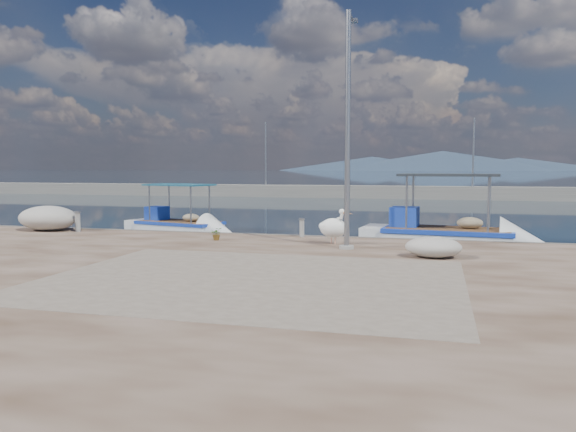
# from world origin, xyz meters

# --- Properties ---
(ground) EXTENTS (1400.00, 1400.00, 0.00)m
(ground) POSITION_xyz_m (0.00, 0.00, 0.00)
(ground) COLOR #162635
(ground) RESTS_ON ground
(quay) EXTENTS (44.00, 22.00, 0.50)m
(quay) POSITION_xyz_m (0.00, -6.00, 0.25)
(quay) COLOR #432E1D
(quay) RESTS_ON ground
(quay_patch) EXTENTS (9.00, 7.00, 0.01)m
(quay_patch) POSITION_xyz_m (1.00, -3.00, 0.50)
(quay_patch) COLOR gray
(quay_patch) RESTS_ON quay
(breakwater) EXTENTS (120.00, 2.20, 7.50)m
(breakwater) POSITION_xyz_m (-0.00, 40.00, 0.60)
(breakwater) COLOR gray
(breakwater) RESTS_ON ground
(mountains) EXTENTS (370.00, 280.00, 22.00)m
(mountains) POSITION_xyz_m (4.39, 650.00, 9.51)
(mountains) COLOR #28384C
(mountains) RESTS_ON ground
(boat_left) EXTENTS (5.61, 2.98, 2.57)m
(boat_left) POSITION_xyz_m (-6.41, 8.63, 0.20)
(boat_left) COLOR white
(boat_left) RESTS_ON ground
(boat_right) EXTENTS (6.76, 2.83, 3.16)m
(boat_right) POSITION_xyz_m (5.23, 7.51, 0.25)
(boat_right) COLOR white
(boat_right) RESTS_ON ground
(pelican) EXTENTS (1.20, 0.82, 1.14)m
(pelican) POSITION_xyz_m (1.71, 3.07, 1.04)
(pelican) COLOR tan
(pelican) RESTS_ON quay
(lamp_post) EXTENTS (0.44, 0.96, 7.00)m
(lamp_post) POSITION_xyz_m (2.27, 2.15, 3.80)
(lamp_post) COLOR gray
(lamp_post) RESTS_ON quay
(bollard_near) EXTENTS (0.22, 0.22, 0.66)m
(bollard_near) POSITION_xyz_m (0.29, 4.60, 0.86)
(bollard_near) COLOR gray
(bollard_near) RESTS_ON quay
(bollard_far) EXTENTS (0.26, 0.26, 0.78)m
(bollard_far) POSITION_xyz_m (-8.35, 3.98, 0.92)
(bollard_far) COLOR gray
(bollard_far) RESTS_ON quay
(potted_plant) EXTENTS (0.48, 0.46, 0.43)m
(potted_plant) POSITION_xyz_m (-2.27, 3.00, 0.71)
(potted_plant) COLOR #33722D
(potted_plant) RESTS_ON quay
(net_pile_d) EXTENTS (1.51, 1.13, 0.57)m
(net_pile_d) POSITION_xyz_m (4.80, 1.10, 0.78)
(net_pile_d) COLOR beige
(net_pile_d) RESTS_ON quay
(net_pile_a) EXTENTS (2.35, 1.71, 0.96)m
(net_pile_a) POSITION_xyz_m (-9.73, 4.06, 0.98)
(net_pile_a) COLOR beige
(net_pile_a) RESTS_ON quay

